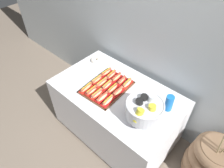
{
  "coord_description": "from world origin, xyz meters",
  "views": [
    {
      "loc": [
        0.99,
        -1.16,
        2.28
      ],
      "look_at": [
        -0.08,
        0.02,
        0.78
      ],
      "focal_mm": 32.11,
      "sensor_mm": 36.0,
      "label": 1
    }
  ],
  "objects_px": {
    "hot_dog_6": "(102,82)",
    "hot_dog_14": "(127,83)",
    "hot_dog_10": "(106,72)",
    "cup_stack": "(169,103)",
    "hot_dog_7": "(107,85)",
    "hot_dog_8": "(112,89)",
    "buffet_table": "(116,112)",
    "serving_tray": "(107,87)",
    "hot_dog_11": "(111,75)",
    "donut": "(95,60)",
    "floor_vase": "(211,162)",
    "hot_dog_13": "(121,80)",
    "hot_dog_1": "(91,91)",
    "hot_dog_5": "(97,80)",
    "hot_dog_12": "(116,78)",
    "hot_dog_3": "(102,97)",
    "hot_dog_9": "(118,91)",
    "punch_bowl": "(144,109)",
    "hot_dog_2": "(97,94)",
    "hot_dog_0": "(86,88)",
    "hot_dog_4": "(108,101)"
  },
  "relations": [
    {
      "from": "cup_stack",
      "to": "hot_dog_1",
      "type": "bearing_deg",
      "value": -153.48
    },
    {
      "from": "hot_dog_10",
      "to": "cup_stack",
      "type": "bearing_deg",
      "value": 2.3
    },
    {
      "from": "hot_dog_14",
      "to": "cup_stack",
      "type": "bearing_deg",
      "value": 1.57
    },
    {
      "from": "hot_dog_6",
      "to": "hot_dog_13",
      "type": "distance_m",
      "value": 0.22
    },
    {
      "from": "floor_vase",
      "to": "hot_dog_13",
      "type": "distance_m",
      "value": 1.27
    },
    {
      "from": "floor_vase",
      "to": "hot_dog_12",
      "type": "bearing_deg",
      "value": -175.15
    },
    {
      "from": "hot_dog_5",
      "to": "donut",
      "type": "bearing_deg",
      "value": 137.79
    },
    {
      "from": "hot_dog_7",
      "to": "hot_dog_12",
      "type": "relative_size",
      "value": 1.02
    },
    {
      "from": "hot_dog_7",
      "to": "hot_dog_11",
      "type": "distance_m",
      "value": 0.18
    },
    {
      "from": "hot_dog_3",
      "to": "hot_dog_7",
      "type": "distance_m",
      "value": 0.18
    },
    {
      "from": "floor_vase",
      "to": "hot_dog_10",
      "type": "height_order",
      "value": "floor_vase"
    },
    {
      "from": "buffet_table",
      "to": "hot_dog_5",
      "type": "distance_m",
      "value": 0.47
    },
    {
      "from": "buffet_table",
      "to": "hot_dog_5",
      "type": "xyz_separation_m",
      "value": [
        -0.27,
        -0.04,
        0.39
      ]
    },
    {
      "from": "hot_dog_5",
      "to": "hot_dog_9",
      "type": "distance_m",
      "value": 0.3
    },
    {
      "from": "hot_dog_9",
      "to": "floor_vase",
      "type": "bearing_deg",
      "value": 13.65
    },
    {
      "from": "floor_vase",
      "to": "cup_stack",
      "type": "xyz_separation_m",
      "value": [
        -0.57,
        -0.08,
        0.56
      ]
    },
    {
      "from": "serving_tray",
      "to": "hot_dog_5",
      "type": "height_order",
      "value": "hot_dog_5"
    },
    {
      "from": "buffet_table",
      "to": "donut",
      "type": "xyz_separation_m",
      "value": [
        -0.56,
        0.23,
        0.37
      ]
    },
    {
      "from": "hot_dog_2",
      "to": "hot_dog_7",
      "type": "relative_size",
      "value": 1.02
    },
    {
      "from": "hot_dog_3",
      "to": "hot_dog_9",
      "type": "xyz_separation_m",
      "value": [
        0.06,
        0.17,
        0.0
      ]
    },
    {
      "from": "buffet_table",
      "to": "punch_bowl",
      "type": "bearing_deg",
      "value": -15.69
    },
    {
      "from": "serving_tray",
      "to": "hot_dog_1",
      "type": "height_order",
      "value": "hot_dog_1"
    },
    {
      "from": "hot_dog_8",
      "to": "hot_dog_11",
      "type": "relative_size",
      "value": 1.01
    },
    {
      "from": "hot_dog_7",
      "to": "hot_dog_8",
      "type": "xyz_separation_m",
      "value": [
        0.07,
        0.0,
        -0.0
      ]
    },
    {
      "from": "hot_dog_6",
      "to": "cup_stack",
      "type": "xyz_separation_m",
      "value": [
        0.73,
        0.19,
        0.05
      ]
    },
    {
      "from": "hot_dog_13",
      "to": "buffet_table",
      "type": "bearing_deg",
      "value": -69.59
    },
    {
      "from": "hot_dog_1",
      "to": "punch_bowl",
      "type": "xyz_separation_m",
      "value": [
        0.61,
        0.08,
        0.13
      ]
    },
    {
      "from": "hot_dog_1",
      "to": "donut",
      "type": "height_order",
      "value": "hot_dog_1"
    },
    {
      "from": "hot_dog_12",
      "to": "cup_stack",
      "type": "xyz_separation_m",
      "value": [
        0.66,
        0.02,
        0.05
      ]
    },
    {
      "from": "hot_dog_2",
      "to": "hot_dog_8",
      "type": "relative_size",
      "value": 0.98
    },
    {
      "from": "serving_tray",
      "to": "hot_dog_7",
      "type": "bearing_deg",
      "value": 14.04
    },
    {
      "from": "hot_dog_10",
      "to": "hot_dog_8",
      "type": "bearing_deg",
      "value": -32.71
    },
    {
      "from": "hot_dog_7",
      "to": "hot_dog_13",
      "type": "bearing_deg",
      "value": 69.1
    },
    {
      "from": "hot_dog_6",
      "to": "hot_dog_10",
      "type": "bearing_deg",
      "value": 117.99
    },
    {
      "from": "serving_tray",
      "to": "hot_dog_9",
      "type": "bearing_deg",
      "value": 3.54
    },
    {
      "from": "hot_dog_7",
      "to": "floor_vase",
      "type": "bearing_deg",
      "value": 12.44
    },
    {
      "from": "buffet_table",
      "to": "hot_dog_7",
      "type": "distance_m",
      "value": 0.41
    },
    {
      "from": "hot_dog_4",
      "to": "hot_dog_10",
      "type": "distance_m",
      "value": 0.45
    },
    {
      "from": "serving_tray",
      "to": "hot_dog_11",
      "type": "distance_m",
      "value": 0.18
    },
    {
      "from": "hot_dog_4",
      "to": "hot_dog_9",
      "type": "bearing_deg",
      "value": 93.54
    },
    {
      "from": "hot_dog_11",
      "to": "hot_dog_14",
      "type": "bearing_deg",
      "value": 3.54
    },
    {
      "from": "hot_dog_6",
      "to": "hot_dog_14",
      "type": "height_order",
      "value": "hot_dog_6"
    },
    {
      "from": "punch_bowl",
      "to": "hot_dog_0",
      "type": "bearing_deg",
      "value": -173.12
    },
    {
      "from": "hot_dog_0",
      "to": "hot_dog_7",
      "type": "relative_size",
      "value": 1.1
    },
    {
      "from": "hot_dog_10",
      "to": "hot_dog_11",
      "type": "height_order",
      "value": "hot_dog_11"
    },
    {
      "from": "hot_dog_8",
      "to": "cup_stack",
      "type": "height_order",
      "value": "cup_stack"
    },
    {
      "from": "donut",
      "to": "buffet_table",
      "type": "bearing_deg",
      "value": -22.07
    },
    {
      "from": "hot_dog_3",
      "to": "hot_dog_14",
      "type": "height_order",
      "value": "hot_dog_3"
    },
    {
      "from": "serving_tray",
      "to": "hot_dog_14",
      "type": "distance_m",
      "value": 0.22
    },
    {
      "from": "hot_dog_1",
      "to": "punch_bowl",
      "type": "bearing_deg",
      "value": 7.28
    }
  ]
}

